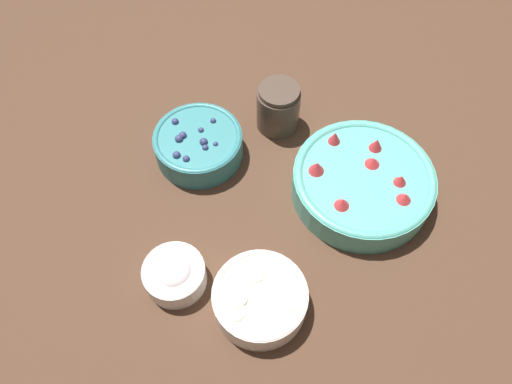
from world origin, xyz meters
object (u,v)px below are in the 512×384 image
object	(u,v)px
bowl_bananas	(260,298)
bowl_cream	(174,274)
bowl_strawberries	(363,182)
jar_chocolate	(278,109)
bowl_blueberries	(198,143)

from	to	relation	value
bowl_bananas	bowl_cream	size ratio (longest dim) A/B	1.48
bowl_bananas	bowl_strawberries	bearing A→B (deg)	168.51
bowl_bananas	jar_chocolate	size ratio (longest dim) A/B	1.53
bowl_cream	bowl_strawberries	bearing A→B (deg)	147.41
bowl_strawberries	bowl_bananas	bearing A→B (deg)	-11.49
bowl_strawberries	bowl_blueberries	bearing A→B (deg)	-77.13
bowl_bananas	jar_chocolate	world-z (taller)	jar_chocolate
bowl_blueberries	jar_chocolate	distance (m)	0.18
bowl_strawberries	bowl_bananas	size ratio (longest dim) A/B	1.68
bowl_blueberries	bowl_cream	size ratio (longest dim) A/B	1.64
jar_chocolate	bowl_strawberries	bearing A→B (deg)	71.30
bowl_strawberries	bowl_blueberries	size ratio (longest dim) A/B	1.51
bowl_strawberries	jar_chocolate	xyz separation A→B (m)	(-0.07, -0.22, 0.01)
bowl_cream	jar_chocolate	size ratio (longest dim) A/B	1.04
bowl_strawberries	bowl_blueberries	xyz separation A→B (m)	(0.07, -0.32, -0.00)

